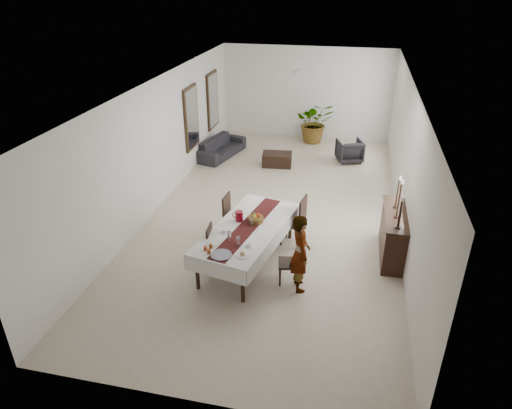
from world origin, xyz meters
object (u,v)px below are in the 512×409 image
Objects in this scene: red_pitcher at (239,216)px; sideboard_body at (393,235)px; woman at (300,253)px; dining_table_top at (248,229)px; sofa at (221,147)px.

sideboard_body is at bearing 11.81° from red_pitcher.
woman is at bearing -139.02° from sideboard_body.
sideboard_body is (2.94, 0.88, -0.30)m from dining_table_top.
sofa is at bearing 123.22° from dining_table_top.
sideboard_body is (3.18, 0.66, -0.45)m from red_pitcher.
red_pitcher is 0.13× the size of sideboard_body.
dining_table_top is 12.00× the size of red_pitcher.
sideboard_body is (1.78, 1.55, -0.30)m from woman.
sideboard_body is at bearing -68.24° from woman.
red_pitcher is at bearing -145.13° from sofa.
woman reaches higher than red_pitcher.
dining_table_top is at bearing 41.01° from woman.
red_pitcher is at bearing -168.19° from sideboard_body.
dining_table_top is at bearing -163.36° from sideboard_body.
sofa is at bearing 8.81° from woman.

